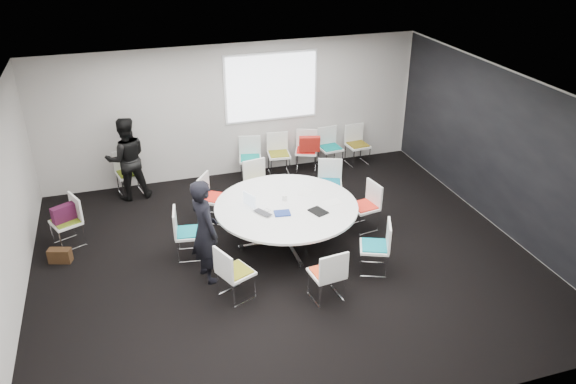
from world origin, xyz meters
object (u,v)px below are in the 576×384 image
object	(u,v)px
chair_back_e	(357,152)
laptop	(265,212)
cup	(284,198)
brown_bag	(60,256)
chair_ring_g	(327,283)
chair_back_a	(251,166)
chair_back_c	(306,158)
person_back	(127,159)
person_main	(205,231)
chair_ring_e	(189,242)
chair_ring_a	(364,215)
chair_ring_h	(374,256)
chair_back_b	(279,162)
chair_ring_b	(329,191)
chair_back_d	(330,155)
chair_ring_d	(214,206)
maroon_bag	(64,213)
chair_ring_c	(259,192)
chair_ring_f	(235,282)
conference_table	(286,214)
chair_spare_left	(69,231)

from	to	relation	value
chair_back_e	laptop	distance (m)	4.09
cup	brown_bag	world-z (taller)	cup
chair_ring_g	chair_back_a	world-z (taller)	same
chair_back_c	person_back	world-z (taller)	person_back
chair_back_c	cup	size ratio (longest dim) A/B	9.78
person_main	brown_bag	distance (m)	2.61
chair_ring_e	person_main	xyz separation A→B (m)	(0.18, -0.68, 0.57)
chair_ring_a	chair_ring_h	distance (m)	1.31
chair_ring_h	chair_back_b	distance (m)	3.96
chair_ring_g	cup	size ratio (longest dim) A/B	9.78
chair_ring_b	chair_back_a	distance (m)	1.99
chair_back_d	person_main	size ratio (longest dim) A/B	0.52
chair_ring_d	person_back	distance (m)	2.06
chair_back_d	person_back	bearing A→B (deg)	-2.46
chair_ring_h	maroon_bag	xyz separation A→B (m)	(-4.67, 2.26, 0.34)
chair_ring_d	chair_back_e	world-z (taller)	same
chair_ring_d	chair_back_b	world-z (taller)	same
chair_ring_c	chair_ring_d	size ratio (longest dim) A/B	1.00
chair_back_a	chair_back_e	distance (m)	2.46
chair_back_a	chair_ring_f	bearing A→B (deg)	85.41
chair_back_d	cup	world-z (taller)	chair_back_d
chair_back_a	person_main	distance (m)	3.67
cup	chair_ring_f	bearing A→B (deg)	-130.09
chair_ring_h	chair_back_c	size ratio (longest dim) A/B	1.00
chair_ring_f	brown_bag	distance (m)	3.10
conference_table	chair_back_e	xyz separation A→B (m)	(2.50, 2.69, -0.28)
maroon_bag	conference_table	bearing A→B (deg)	-16.12
chair_back_b	maroon_bag	bearing A→B (deg)	28.43
chair_ring_d	chair_ring_h	distance (m)	3.18
chair_ring_f	conference_table	bearing A→B (deg)	113.20
chair_ring_g	conference_table	bearing A→B (deg)	86.98
conference_table	chair_ring_e	bearing A→B (deg)	177.64
chair_back_e	chair_back_c	bearing A→B (deg)	-6.57
chair_back_b	maroon_bag	xyz separation A→B (m)	(-4.26, -1.68, 0.34)
chair_ring_d	person_back	size ratio (longest dim) A/B	0.53
chair_back_e	cup	bearing A→B (deg)	40.21
chair_ring_d	chair_ring_f	distance (m)	2.39
chair_ring_c	chair_ring_f	distance (m)	2.91
chair_ring_c	chair_back_e	size ratio (longest dim) A/B	1.00
chair_ring_h	chair_back_e	size ratio (longest dim) A/B	1.00
chair_ring_b	chair_ring_c	distance (m)	1.37
chair_ring_e	chair_ring_d	bearing A→B (deg)	158.29
chair_spare_left	maroon_bag	size ratio (longest dim) A/B	2.20
maroon_bag	chair_ring_a	bearing A→B (deg)	-11.33
chair_ring_a	chair_ring_b	distance (m)	1.08
chair_ring_f	chair_ring_g	distance (m)	1.35
chair_ring_h	cup	size ratio (longest dim) A/B	9.78
chair_ring_e	chair_ring_c	bearing A→B (deg)	140.53
brown_bag	chair_ring_h	bearing A→B (deg)	-20.09
chair_back_e	chair_back_a	bearing A→B (deg)	-5.14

